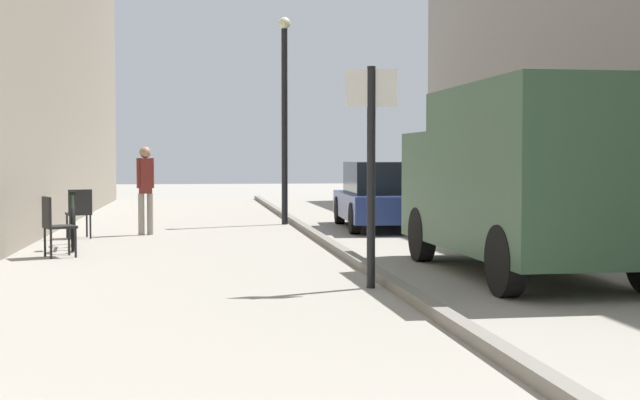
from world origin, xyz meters
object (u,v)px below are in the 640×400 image
bicycle_leaning (73,226)px  cafe_chair_near_window (79,210)px  delivery_van (523,176)px  parked_car (384,196)px  cafe_chair_by_doorway (54,222)px  pedestrian_main_foreground (145,184)px  lamp_post (285,106)px  street_sign_post (371,157)px

bicycle_leaning → cafe_chair_near_window: size_ratio=1.88×
delivery_van → bicycle_leaning: delivery_van is taller
parked_car → cafe_chair_by_doorway: parked_car is taller
pedestrian_main_foreground → delivery_van: size_ratio=0.35×
pedestrian_main_foreground → lamp_post: 4.25m
pedestrian_main_foreground → parked_car: (5.06, 0.97, -0.31)m
street_sign_post → bicycle_leaning: bearing=-44.8°
pedestrian_main_foreground → street_sign_post: size_ratio=0.68×
pedestrian_main_foreground → street_sign_post: bearing=-84.0°
street_sign_post → lamp_post: bearing=-82.9°
cafe_chair_near_window → street_sign_post: bearing=-76.1°
delivery_van → cafe_chair_near_window: delivery_van is taller
cafe_chair_by_doorway → bicycle_leaning: bearing=152.6°
delivery_van → parked_car: 7.99m
cafe_chair_near_window → cafe_chair_by_doorway: size_ratio=1.00×
parked_car → cafe_chair_by_doorway: bearing=-138.7°
lamp_post → cafe_chair_by_doorway: lamp_post is taller
pedestrian_main_foreground → bicycle_leaning: pedestrian_main_foreground is taller
street_sign_post → cafe_chair_near_window: (-4.23, 7.13, -1.00)m
bicycle_leaning → cafe_chair_by_doorway: 1.37m
pedestrian_main_foreground → cafe_chair_by_doorway: pedestrian_main_foreground is taller
pedestrian_main_foreground → cafe_chair_near_window: pedestrian_main_foreground is taller
delivery_van → lamp_post: (-2.16, 9.45, 1.42)m
cafe_chair_near_window → cafe_chair_by_doorway: bearing=-106.3°
parked_car → lamp_post: 3.22m
pedestrian_main_foreground → lamp_post: (3.03, 2.45, 1.71)m
parked_car → cafe_chair_by_doorway: (-6.23, -4.91, -0.17)m
cafe_chair_near_window → lamp_post: bearing=19.7°
bicycle_leaning → cafe_chair_by_doorway: size_ratio=1.88×
pedestrian_main_foreground → delivery_van: (5.19, -7.00, 0.28)m
street_sign_post → bicycle_leaning: 6.74m
delivery_van → cafe_chair_by_doorway: bearing=153.5°
pedestrian_main_foreground → lamp_post: size_ratio=0.37×
pedestrian_main_foreground → delivery_van: delivery_van is taller
bicycle_leaning → cafe_chair_near_window: bearing=87.3°
pedestrian_main_foreground → parked_car: 5.16m
pedestrian_main_foreground → bicycle_leaning: 2.87m
pedestrian_main_foreground → cafe_chair_near_window: size_ratio=1.87×
street_sign_post → lamp_post: (0.00, 10.26, 1.18)m
delivery_van → lamp_post: bearing=102.0°
street_sign_post → lamp_post: lamp_post is taller
delivery_van → street_sign_post: 2.32m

